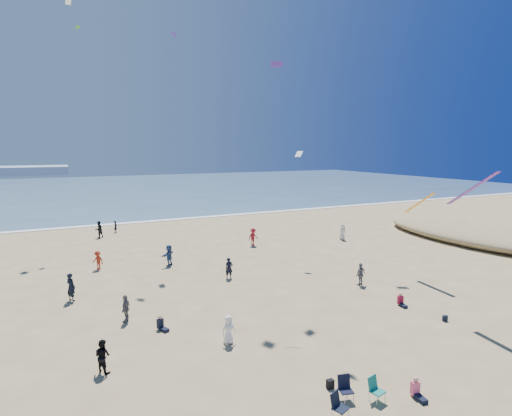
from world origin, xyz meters
name	(u,v)px	position (x,y,z in m)	size (l,w,h in m)	color
ocean	(96,190)	(0.00, 95.00, 0.03)	(220.00, 100.00, 0.06)	#476B84
surf_line	(125,223)	(0.00, 45.00, 0.04)	(220.00, 1.20, 0.08)	white
standing_flyers	(224,268)	(3.72, 17.28, 0.86)	(28.94, 51.10, 1.93)	#2F4A83
seated_group	(230,334)	(0.29, 7.58, 0.42)	(26.07, 27.60, 0.84)	silver
chair_cluster	(355,395)	(2.65, 0.38, 0.50)	(2.75, 1.55, 1.00)	black
black_backpack	(330,384)	(2.54, 1.84, 0.19)	(0.30, 0.22, 0.38)	black
navy_bag	(445,318)	(12.71, 4.35, 0.17)	(0.28, 0.18, 0.34)	black
kites_aloft	(341,89)	(9.94, 11.38, 14.06)	(38.27, 44.31, 27.85)	white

